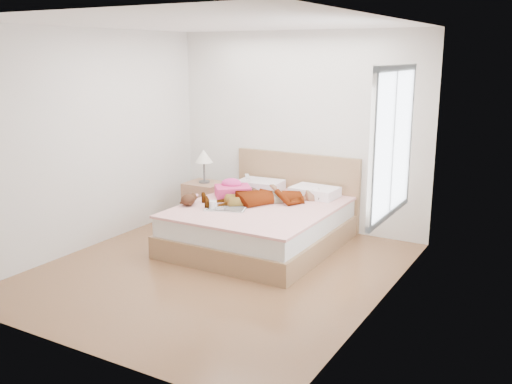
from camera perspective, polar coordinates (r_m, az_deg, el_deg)
ground at (r=6.31m, az=-3.89°, el=-7.79°), size 4.00×4.00×0.00m
woman at (r=7.04m, az=0.96°, el=-0.19°), size 1.56×1.49×0.22m
hair at (r=7.71m, az=-1.13°, el=0.56°), size 0.61×0.69×0.09m
phone at (r=7.60m, az=-0.87°, el=1.57°), size 0.11×0.11×0.06m
room_shell at (r=5.44m, az=13.49°, el=4.79°), size 4.00×4.00×4.00m
bed at (r=7.05m, az=0.75°, el=-3.04°), size 1.80×2.08×1.00m
towel at (r=7.33m, az=-2.36°, el=0.25°), size 0.56×0.55×0.23m
magazine at (r=6.78m, az=-3.02°, el=-1.60°), size 0.55×0.46×0.03m
coffee_mug at (r=6.76m, az=-4.31°, el=-1.29°), size 0.14×0.12×0.10m
plush_toy at (r=6.95m, az=-6.74°, el=-0.73°), size 0.17×0.26×0.14m
nightstand at (r=7.86m, az=-5.15°, el=-0.81°), size 0.49×0.44×1.04m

